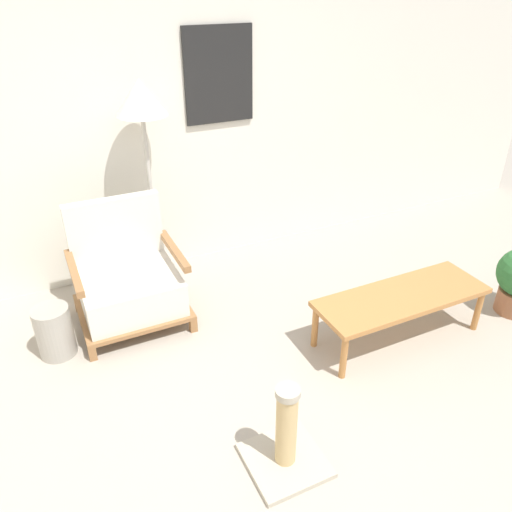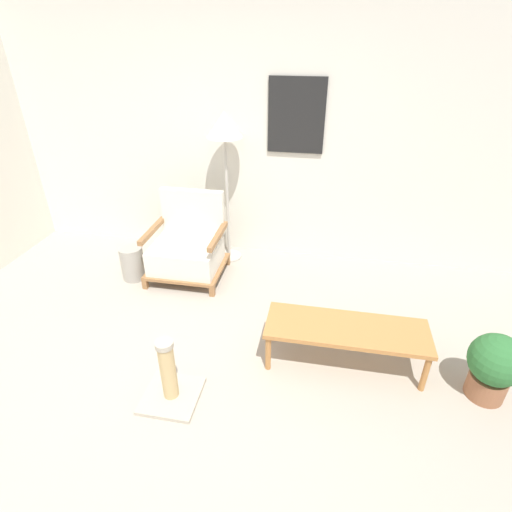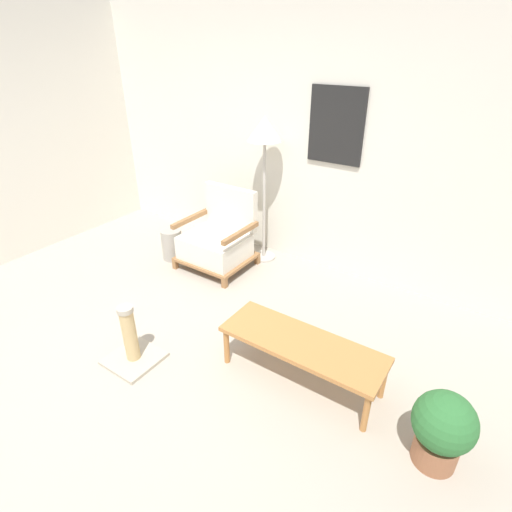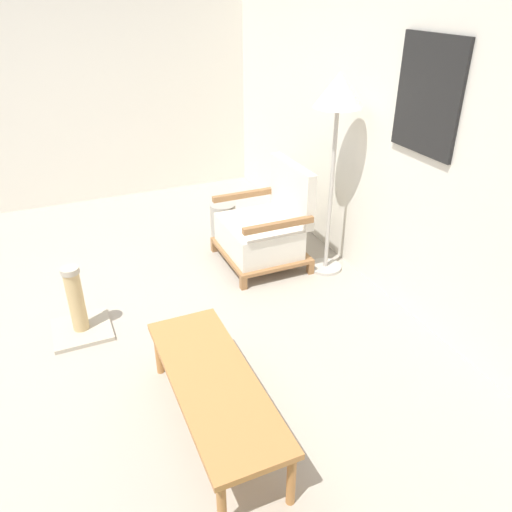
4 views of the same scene
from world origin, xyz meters
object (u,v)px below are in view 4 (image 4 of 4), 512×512
at_px(floor_lamp, 338,105).
at_px(scratching_post, 79,312).
at_px(coffee_table, 214,384).
at_px(vase, 223,222).
at_px(armchair, 265,229).

xyz_separation_m(floor_lamp, scratching_post, (0.08, -2.03, -1.22)).
bearing_deg(coffee_table, scratching_post, -154.34).
height_order(coffee_table, scratching_post, scratching_post).
bearing_deg(vase, coffee_table, -21.41).
distance_m(coffee_table, scratching_post, 1.34).
bearing_deg(floor_lamp, scratching_post, -87.66).
distance_m(vase, scratching_post, 1.72).
relative_size(floor_lamp, coffee_table, 1.33).
relative_size(armchair, scratching_post, 1.65).
height_order(armchair, scratching_post, armchair).
relative_size(floor_lamp, vase, 4.49).
height_order(floor_lamp, coffee_table, floor_lamp).
height_order(vase, scratching_post, scratching_post).
xyz_separation_m(armchair, scratching_post, (0.41, -1.61, -0.15)).
height_order(armchair, floor_lamp, floor_lamp).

